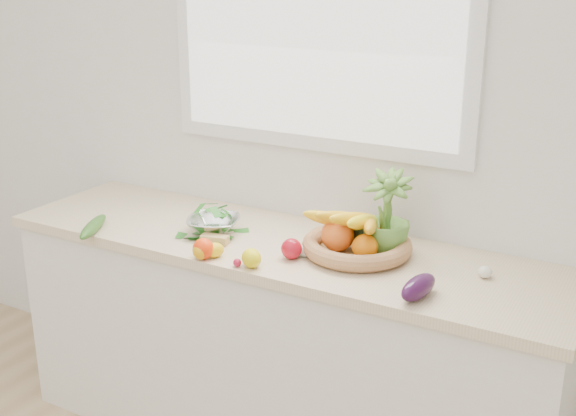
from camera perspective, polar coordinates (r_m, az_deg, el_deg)
The scene contains 20 objects.
back_wall at distance 2.89m, azimuth 2.29°, elevation 7.60°, with size 4.50×0.02×2.70m, color white.
counter_cabinet at distance 2.96m, azimuth -0.66°, elevation -11.15°, with size 2.20×0.58×0.86m, color silver.
countertop at distance 2.77m, azimuth -0.70°, elevation -3.05°, with size 2.24×0.62×0.04m, color beige.
window_frame at distance 2.82m, azimuth 2.25°, elevation 15.53°, with size 1.30×0.03×1.10m, color white.
window_pane at distance 2.81m, azimuth 2.05°, elevation 15.52°, with size 1.18×0.01×0.98m, color white.
orange_loose at distance 2.61m, azimuth -6.71°, elevation -3.22°, with size 0.08×0.08×0.08m, color #FE3908.
lemon_a at distance 2.61m, azimuth -6.78°, elevation -3.28°, with size 0.07×0.09×0.07m, color #F3A60D.
lemon_b at distance 2.62m, azimuth -5.81°, elevation -3.33°, with size 0.06×0.07×0.06m, color yellow.
lemon_c at distance 2.53m, azimuth -2.91°, elevation -3.97°, with size 0.07×0.08×0.07m, color yellow.
apple at distance 2.59m, azimuth 0.28°, elevation -3.24°, with size 0.08×0.08×0.08m, color #AA0D1D.
ginger at distance 2.75m, azimuth -5.80°, elevation -2.49°, with size 0.10×0.04×0.03m, color tan.
garlic_a at distance 2.62m, azimuth 0.51°, elevation -3.40°, with size 0.05×0.05×0.04m, color silver.
garlic_b at distance 2.53m, azimuth 15.30°, elevation -4.90°, with size 0.05×0.05×0.04m, color white.
garlic_c at distance 2.62m, azimuth 1.33°, elevation -3.40°, with size 0.05×0.05×0.04m, color white.
eggplant at distance 2.33m, azimuth 10.27°, elevation -6.17°, with size 0.07×0.18×0.07m, color #2F0E33.
cucumber at distance 2.95m, azimuth -15.14°, elevation -1.43°, with size 0.05×0.26×0.05m, color #2A5218.
radish at distance 2.54m, azimuth -4.03°, elevation -4.33°, with size 0.03×0.03×0.03m, color #BB1738.
potted_herb at distance 2.62m, azimuth 7.76°, elevation -0.51°, with size 0.18×0.18×0.33m, color #558630.
fruit_basket at distance 2.64m, azimuth 5.41°, elevation -2.51°, with size 0.51×0.51×0.20m.
colander_with_spinach at distance 2.84m, azimuth -5.91°, elevation -0.94°, with size 0.27×0.27×0.11m.
Camera 1 is at (1.29, -0.27, 1.91)m, focal length 45.00 mm.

